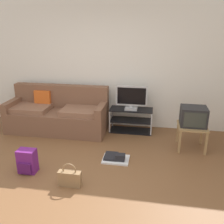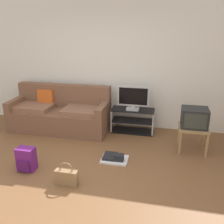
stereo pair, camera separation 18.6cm
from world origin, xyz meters
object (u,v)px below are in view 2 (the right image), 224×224
(handbag, at_px, (67,177))
(tv_stand, at_px, (133,120))
(crt_tv, at_px, (194,118))
(floor_tray, at_px, (114,158))
(couch, at_px, (60,114))
(flat_tv, at_px, (133,98))
(side_table, at_px, (193,131))
(backpack, at_px, (26,159))

(handbag, bearing_deg, tv_stand, 72.30)
(crt_tv, relative_size, floor_tray, 1.02)
(couch, height_order, flat_tv, flat_tv)
(side_table, relative_size, backpack, 1.34)
(backpack, xyz_separation_m, floor_tray, (1.30, 0.58, -0.15))
(flat_tv, height_order, side_table, flat_tv)
(couch, bearing_deg, crt_tv, -8.33)
(side_table, distance_m, backpack, 2.90)
(flat_tv, relative_size, backpack, 1.69)
(tv_stand, relative_size, handbag, 2.50)
(tv_stand, bearing_deg, crt_tv, -26.35)
(flat_tv, xyz_separation_m, floor_tray, (-0.13, -1.25, -0.71))
(flat_tv, xyz_separation_m, side_table, (1.18, -0.58, -0.37))
(side_table, bearing_deg, floor_tray, -152.72)
(couch, height_order, backpack, couch)
(flat_tv, xyz_separation_m, backpack, (-1.43, -1.83, -0.56))
(backpack, bearing_deg, floor_tray, 31.49)
(tv_stand, bearing_deg, floor_tray, -95.95)
(flat_tv, relative_size, crt_tv, 1.41)
(handbag, bearing_deg, floor_tray, 56.68)
(backpack, bearing_deg, couch, 102.30)
(crt_tv, height_order, handbag, crt_tv)
(backpack, distance_m, handbag, 0.80)
(crt_tv, distance_m, backpack, 2.93)
(side_table, xyz_separation_m, crt_tv, (0.00, 0.02, 0.25))
(flat_tv, distance_m, handbag, 2.26)
(tv_stand, bearing_deg, couch, -173.48)
(tv_stand, bearing_deg, handbag, -107.70)
(floor_tray, bearing_deg, crt_tv, 27.84)
(side_table, distance_m, handbag, 2.38)
(couch, bearing_deg, flat_tv, 5.72)
(side_table, bearing_deg, backpack, -154.25)
(flat_tv, height_order, backpack, flat_tv)
(crt_tv, distance_m, handbag, 2.43)
(couch, relative_size, crt_tv, 4.62)
(side_table, height_order, handbag, side_table)
(couch, relative_size, backpack, 5.54)
(couch, distance_m, crt_tv, 2.79)
(tv_stand, height_order, handbag, tv_stand)
(tv_stand, xyz_separation_m, floor_tray, (-0.13, -1.27, -0.21))
(flat_tv, height_order, crt_tv, flat_tv)
(couch, distance_m, side_table, 2.78)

